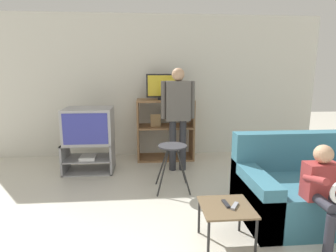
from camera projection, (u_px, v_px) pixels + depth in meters
The scene contains 12 objects.
wall_back at pixel (150, 87), 5.26m from camera, with size 6.40×0.06×2.60m.
tv_stand at pixel (89, 157), 4.51m from camera, with size 0.78×0.52×0.48m.
television_main at pixel (89, 125), 4.42m from camera, with size 0.74×0.58×0.55m.
media_shelf at pixel (165, 129), 5.11m from camera, with size 1.01×0.50×1.09m.
television_flat at pixel (164, 87), 4.96m from camera, with size 0.62×0.20×0.45m.
folding_stool at pixel (173, 153), 3.75m from camera, with size 0.46×0.42×0.63m.
snack_table at pixel (226, 211), 2.57m from camera, with size 0.46×0.46×0.39m.
remote_control_black at pixel (226, 204), 2.59m from camera, with size 0.04×0.14×0.02m, color #232328.
remote_control_white at pixel (235, 206), 2.54m from camera, with size 0.04×0.14×0.02m, color gray.
couch at pixel (305, 191), 3.11m from camera, with size 1.43×0.96×0.89m.
person_standing_adult at pixel (178, 109), 4.41m from camera, with size 0.53×0.20×1.64m.
person_seated_child at pixel (326, 189), 2.50m from camera, with size 0.33×0.43×0.95m.
Camera 1 is at (-0.10, -1.39, 1.61)m, focal length 30.00 mm.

